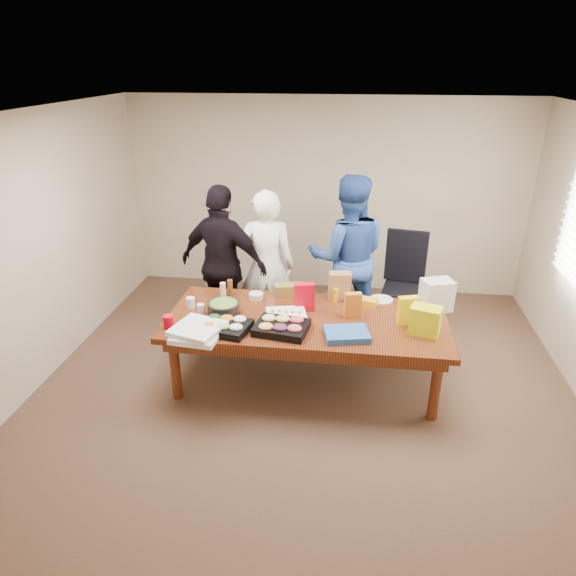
# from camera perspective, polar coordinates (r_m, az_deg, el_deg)

# --- Properties ---
(floor) EXTENTS (5.50, 5.00, 0.02)m
(floor) POSITION_cam_1_polar(r_m,az_deg,el_deg) (5.50, 1.98, -10.42)
(floor) COLOR #47301E
(floor) RESTS_ON ground
(ceiling) EXTENTS (5.50, 5.00, 0.02)m
(ceiling) POSITION_cam_1_polar(r_m,az_deg,el_deg) (4.54, 2.50, 19.04)
(ceiling) COLOR white
(ceiling) RESTS_ON wall_back
(wall_back) EXTENTS (5.50, 0.04, 2.70)m
(wall_back) POSITION_cam_1_polar(r_m,az_deg,el_deg) (7.23, 4.16, 10.11)
(wall_back) COLOR beige
(wall_back) RESTS_ON floor
(wall_front) EXTENTS (5.50, 0.04, 2.70)m
(wall_front) POSITION_cam_1_polar(r_m,az_deg,el_deg) (2.71, -3.13, -16.82)
(wall_front) COLOR beige
(wall_front) RESTS_ON floor
(wall_left) EXTENTS (0.04, 5.00, 2.70)m
(wall_left) POSITION_cam_1_polar(r_m,az_deg,el_deg) (5.78, -26.13, 3.89)
(wall_left) COLOR beige
(wall_left) RESTS_ON floor
(conference_table) EXTENTS (2.80, 1.20, 0.75)m
(conference_table) POSITION_cam_1_polar(r_m,az_deg,el_deg) (5.29, 2.04, -7.00)
(conference_table) COLOR #4C1C0F
(conference_table) RESTS_ON floor
(office_chair) EXTENTS (0.70, 0.70, 1.19)m
(office_chair) POSITION_cam_1_polar(r_m,az_deg,el_deg) (6.30, 12.99, 0.01)
(office_chair) COLOR black
(office_chair) RESTS_ON floor
(person_center) EXTENTS (0.71, 0.51, 1.82)m
(person_center) POSITION_cam_1_polar(r_m,az_deg,el_deg) (5.95, -2.43, 2.45)
(person_center) COLOR white
(person_center) RESTS_ON floor
(person_right) EXTENTS (1.02, 0.82, 1.96)m
(person_right) POSITION_cam_1_polar(r_m,az_deg,el_deg) (6.05, 6.66, 3.43)
(person_right) COLOR navy
(person_right) RESTS_ON floor
(person_left) EXTENTS (1.18, 0.74, 1.87)m
(person_left) POSITION_cam_1_polar(r_m,az_deg,el_deg) (5.97, -7.24, 2.61)
(person_left) COLOR black
(person_left) RESTS_ON floor
(veggie_tray) EXTENTS (0.53, 0.45, 0.07)m
(veggie_tray) POSITION_cam_1_polar(r_m,az_deg,el_deg) (4.92, -7.07, -4.31)
(veggie_tray) COLOR black
(veggie_tray) RESTS_ON conference_table
(fruit_tray) EXTENTS (0.55, 0.46, 0.07)m
(fruit_tray) POSITION_cam_1_polar(r_m,az_deg,el_deg) (4.86, -0.73, -4.46)
(fruit_tray) COLOR black
(fruit_tray) RESTS_ON conference_table
(sheet_cake) EXTENTS (0.45, 0.38, 0.07)m
(sheet_cake) POSITION_cam_1_polar(r_m,az_deg,el_deg) (5.09, -0.20, -3.08)
(sheet_cake) COLOR white
(sheet_cake) RESTS_ON conference_table
(salad_bowl) EXTENTS (0.38, 0.38, 0.11)m
(salad_bowl) POSITION_cam_1_polar(r_m,az_deg,el_deg) (5.24, -7.21, -2.18)
(salad_bowl) COLOR black
(salad_bowl) RESTS_ON conference_table
(chip_bag_blue) EXTENTS (0.46, 0.38, 0.06)m
(chip_bag_blue) POSITION_cam_1_polar(r_m,az_deg,el_deg) (4.80, 6.59, -5.15)
(chip_bag_blue) COLOR #2956A0
(chip_bag_blue) RESTS_ON conference_table
(chip_bag_red) EXTENTS (0.22, 0.12, 0.30)m
(chip_bag_red) POSITION_cam_1_polar(r_m,az_deg,el_deg) (5.20, 1.84, -1.04)
(chip_bag_red) COLOR red
(chip_bag_red) RESTS_ON conference_table
(chip_bag_yellow) EXTENTS (0.21, 0.13, 0.29)m
(chip_bag_yellow) POSITION_cam_1_polar(r_m,az_deg,el_deg) (5.07, 13.27, -2.48)
(chip_bag_yellow) COLOR yellow
(chip_bag_yellow) RESTS_ON conference_table
(chip_bag_orange) EXTENTS (0.18, 0.11, 0.26)m
(chip_bag_orange) POSITION_cam_1_polar(r_m,az_deg,el_deg) (5.11, 7.26, -1.94)
(chip_bag_orange) COLOR #C16617
(chip_bag_orange) RESTS_ON conference_table
(mayo_jar) EXTENTS (0.12, 0.12, 0.15)m
(mayo_jar) POSITION_cam_1_polar(r_m,az_deg,el_deg) (5.37, 2.15, -1.09)
(mayo_jar) COLOR white
(mayo_jar) RESTS_ON conference_table
(mustard_bottle) EXTENTS (0.06, 0.06, 0.16)m
(mustard_bottle) POSITION_cam_1_polar(r_m,az_deg,el_deg) (5.44, 5.34, -0.77)
(mustard_bottle) COLOR #F1AE00
(mustard_bottle) RESTS_ON conference_table
(dressing_bottle) EXTENTS (0.07, 0.07, 0.19)m
(dressing_bottle) POSITION_cam_1_polar(r_m,az_deg,el_deg) (5.57, -6.51, 0.00)
(dressing_bottle) COLOR #673311
(dressing_bottle) RESTS_ON conference_table
(ranch_bottle) EXTENTS (0.07, 0.07, 0.18)m
(ranch_bottle) POSITION_cam_1_polar(r_m,az_deg,el_deg) (5.53, -7.28, -0.28)
(ranch_bottle) COLOR beige
(ranch_bottle) RESTS_ON conference_table
(banana_bunch) EXTENTS (0.26, 0.19, 0.08)m
(banana_bunch) POSITION_cam_1_polar(r_m,az_deg,el_deg) (5.41, 8.73, -1.55)
(banana_bunch) COLOR gold
(banana_bunch) RESTS_ON conference_table
(bread_loaf) EXTENTS (0.35, 0.22, 0.13)m
(bread_loaf) POSITION_cam_1_polar(r_m,az_deg,el_deg) (5.57, 0.19, -0.19)
(bread_loaf) COLOR olive
(bread_loaf) RESTS_ON conference_table
(kraft_bag) EXTENTS (0.25, 0.17, 0.30)m
(kraft_bag) POSITION_cam_1_polar(r_m,az_deg,el_deg) (5.47, 5.81, 0.23)
(kraft_bag) COLOR olive
(kraft_bag) RESTS_ON conference_table
(red_cup) EXTENTS (0.12, 0.12, 0.13)m
(red_cup) POSITION_cam_1_polar(r_m,az_deg,el_deg) (5.03, -13.25, -3.72)
(red_cup) COLOR red
(red_cup) RESTS_ON conference_table
(clear_cup_a) EXTENTS (0.09, 0.09, 0.11)m
(clear_cup_a) POSITION_cam_1_polar(r_m,az_deg,el_deg) (5.25, -9.74, -2.34)
(clear_cup_a) COLOR white
(clear_cup_a) RESTS_ON conference_table
(clear_cup_b) EXTENTS (0.10, 0.10, 0.12)m
(clear_cup_b) POSITION_cam_1_polar(r_m,az_deg,el_deg) (5.37, -10.84, -1.67)
(clear_cup_b) COLOR white
(clear_cup_b) RESTS_ON conference_table
(pizza_box_lower) EXTENTS (0.47, 0.47, 0.05)m
(pizza_box_lower) POSITION_cam_1_polar(r_m,az_deg,el_deg) (4.85, -10.07, -5.10)
(pizza_box_lower) COLOR white
(pizza_box_lower) RESTS_ON conference_table
(pizza_box_upper) EXTENTS (0.53, 0.53, 0.05)m
(pizza_box_upper) POSITION_cam_1_polar(r_m,az_deg,el_deg) (4.84, -10.09, -4.51)
(pizza_box_upper) COLOR white
(pizza_box_upper) RESTS_ON pizza_box_lower
(plate_a) EXTENTS (0.31, 0.31, 0.01)m
(plate_a) POSITION_cam_1_polar(r_m,az_deg,el_deg) (5.48, 13.92, -2.07)
(plate_a) COLOR white
(plate_a) RESTS_ON conference_table
(plate_b) EXTENTS (0.26, 0.26, 0.02)m
(plate_b) POSITION_cam_1_polar(r_m,az_deg,el_deg) (5.56, 10.41, -1.28)
(plate_b) COLOR silver
(plate_b) RESTS_ON conference_table
(dip_bowl_a) EXTENTS (0.19, 0.19, 0.06)m
(dip_bowl_a) POSITION_cam_1_polar(r_m,az_deg,el_deg) (5.46, 7.04, -1.32)
(dip_bowl_a) COLOR beige
(dip_bowl_a) RESTS_ON conference_table
(dip_bowl_b) EXTENTS (0.16, 0.16, 0.06)m
(dip_bowl_b) POSITION_cam_1_polar(r_m,az_deg,el_deg) (5.51, -3.60, -0.89)
(dip_bowl_b) COLOR beige
(dip_bowl_b) RESTS_ON conference_table
(grocery_bag_white) EXTENTS (0.36, 0.30, 0.33)m
(grocery_bag_white) POSITION_cam_1_polar(r_m,az_deg,el_deg) (5.43, 16.31, -0.75)
(grocery_bag_white) COLOR silver
(grocery_bag_white) RESTS_ON conference_table
(grocery_bag_yellow) EXTENTS (0.32, 0.26, 0.28)m
(grocery_bag_yellow) POSITION_cam_1_polar(r_m,az_deg,el_deg) (4.94, 15.12, -3.53)
(grocery_bag_yellow) COLOR #D2D80D
(grocery_bag_yellow) RESTS_ON conference_table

